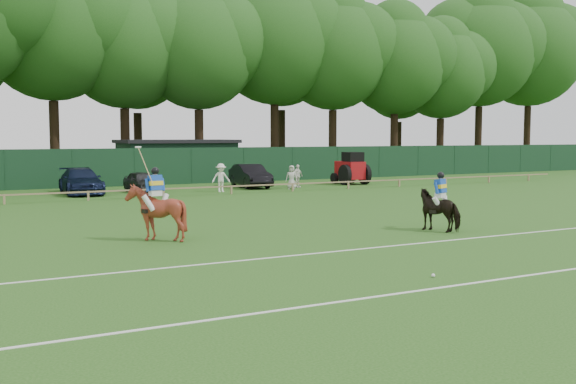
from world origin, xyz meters
TOP-DOWN VIEW (x-y plane):
  - ground at (0.00, 0.00)m, footprint 160.00×160.00m
  - horse_dark at (5.42, 0.89)m, footprint 1.36×1.90m
  - horse_chestnut at (-4.02, 3.43)m, footprint 1.62×1.78m
  - sedan_navy at (-2.49, 22.19)m, footprint 2.32×5.15m
  - hatch_grey at (0.97, 21.83)m, footprint 1.61×3.69m
  - estate_black at (8.14, 22.05)m, footprint 2.04×4.66m
  - spectator_left at (5.11, 19.75)m, footprint 1.19×0.83m
  - spectator_mid at (10.79, 20.59)m, footprint 0.92×0.55m
  - spectator_right at (9.78, 19.53)m, footprint 0.87×0.81m
  - rider_dark at (5.42, 0.88)m, footprint 0.91×0.55m
  - rider_chestnut at (-4.03, 3.42)m, footprint 0.94×0.55m
  - polo_ball at (-0.02, -5.06)m, footprint 0.09×0.09m
  - pitch_lines at (0.00, -3.50)m, footprint 60.00×5.10m
  - pitch_rail at (0.00, 18.00)m, footprint 62.10×0.10m
  - perimeter_fence at (0.00, 27.00)m, footprint 92.08×0.08m
  - utility_shed at (6.00, 30.00)m, footprint 8.40×4.40m
  - tree_row at (2.00, 35.00)m, footprint 96.00×12.00m
  - tractor at (15.46, 21.36)m, footprint 1.91×2.71m

SIDE VIEW (x-z plane):
  - ground at x=0.00m, z-range 0.00..0.00m
  - tree_row at x=2.00m, z-range -10.50..10.50m
  - pitch_lines at x=0.00m, z-range 0.00..0.01m
  - polo_ball at x=-0.02m, z-range 0.00..0.09m
  - pitch_rail at x=0.00m, z-range 0.20..0.70m
  - hatch_grey at x=0.97m, z-range 0.00..1.24m
  - horse_dark at x=5.42m, z-range 0.00..1.46m
  - sedan_navy at x=-2.49m, z-range 0.00..1.47m
  - spectator_mid at x=10.79m, z-range 0.00..1.48m
  - spectator_right at x=9.78m, z-range 0.00..1.49m
  - estate_black at x=8.14m, z-range 0.00..1.49m
  - spectator_left at x=5.11m, z-range 0.00..1.68m
  - horse_chestnut at x=-4.02m, z-range 0.00..1.80m
  - tractor at x=15.46m, z-range -0.06..2.15m
  - perimeter_fence at x=0.00m, z-range 0.00..2.50m
  - rider_dark at x=5.42m, z-range 0.71..2.12m
  - utility_shed at x=6.00m, z-range 0.02..3.06m
  - rider_chestnut at x=-4.03m, z-range 0.67..2.72m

